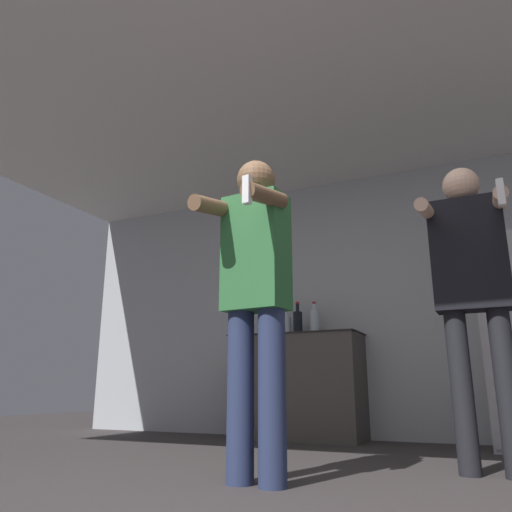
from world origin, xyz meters
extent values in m
cube|color=#B2B7BC|center=(0.00, 3.06, 1.27)|extent=(7.00, 0.06, 2.55)
cube|color=silver|center=(0.00, 1.51, 2.57)|extent=(7.00, 3.55, 0.05)
cube|color=#47423D|center=(-0.84, 2.77, 0.47)|extent=(1.20, 0.52, 0.94)
cube|color=#272421|center=(-0.84, 2.77, 0.95)|extent=(1.23, 0.55, 0.01)
cylinder|color=silver|center=(-0.95, 2.81, 1.05)|extent=(0.09, 0.09, 0.18)
cylinder|color=silver|center=(-0.95, 2.81, 1.18)|extent=(0.03, 0.03, 0.10)
sphere|color=#B29933|center=(-0.95, 2.81, 1.23)|extent=(0.04, 0.04, 0.04)
cylinder|color=black|center=(-0.84, 2.81, 1.07)|extent=(0.09, 0.09, 0.22)
cylinder|color=black|center=(-0.84, 2.81, 1.22)|extent=(0.03, 0.03, 0.08)
sphere|color=maroon|center=(-0.84, 2.81, 1.26)|extent=(0.04, 0.04, 0.04)
cylinder|color=silver|center=(-0.67, 2.81, 1.07)|extent=(0.09, 0.09, 0.23)
cylinder|color=silver|center=(-0.67, 2.81, 1.22)|extent=(0.03, 0.03, 0.07)
sphere|color=maroon|center=(-0.67, 2.81, 1.25)|extent=(0.04, 0.04, 0.04)
cylinder|color=navy|center=(-0.35, 0.60, 0.42)|extent=(0.14, 0.14, 0.84)
cylinder|color=navy|center=(-0.17, 0.58, 0.42)|extent=(0.14, 0.14, 0.84)
cube|color=#2D6B38|center=(-0.26, 0.59, 1.16)|extent=(0.35, 0.23, 0.63)
sphere|color=brown|center=(-0.26, 0.59, 1.58)|extent=(0.21, 0.21, 0.21)
cylinder|color=brown|center=(-0.43, 0.43, 1.39)|extent=(0.12, 0.37, 0.15)
cylinder|color=brown|center=(-0.12, 0.40, 1.39)|extent=(0.12, 0.37, 0.15)
cube|color=white|center=(-0.14, 0.22, 1.36)|extent=(0.04, 0.04, 0.14)
cylinder|color=black|center=(0.66, 1.33, 0.44)|extent=(0.12, 0.12, 0.88)
cylinder|color=black|center=(0.89, 1.32, 0.44)|extent=(0.12, 0.12, 0.88)
cube|color=black|center=(0.77, 1.33, 1.21)|extent=(0.41, 0.21, 0.66)
sphere|color=beige|center=(0.77, 1.33, 1.64)|extent=(0.21, 0.21, 0.21)
cylinder|color=beige|center=(0.57, 1.12, 1.45)|extent=(0.08, 0.42, 0.15)
cylinder|color=beige|center=(0.97, 1.12, 1.45)|extent=(0.08, 0.42, 0.15)
cube|color=white|center=(0.96, 0.91, 1.41)|extent=(0.04, 0.04, 0.14)
camera|label=1|loc=(0.83, -1.75, 0.45)|focal=35.00mm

